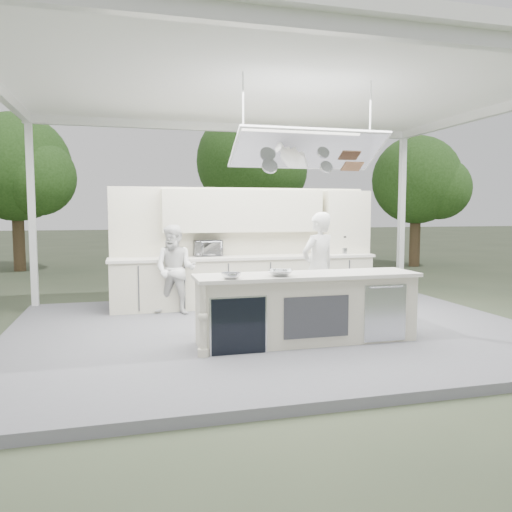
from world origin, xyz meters
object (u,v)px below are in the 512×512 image
object	(u,v)px
demo_island	(306,308)
sous_chef	(175,270)
head_chef	(318,268)
back_counter	(246,281)

from	to	relation	value
demo_island	sous_chef	size ratio (longest dim) A/B	1.98
sous_chef	head_chef	bearing A→B (deg)	-5.54
demo_island	head_chef	distance (m)	1.31
sous_chef	demo_island	bearing A→B (deg)	-31.76
demo_island	back_counter	bearing A→B (deg)	93.63
head_chef	sous_chef	bearing A→B (deg)	-52.56
back_counter	demo_island	bearing A→B (deg)	-86.37
demo_island	head_chef	size ratio (longest dim) A/B	1.74
demo_island	sous_chef	world-z (taller)	sous_chef
back_counter	sous_chef	xyz separation A→B (m)	(-1.37, -0.47, 0.31)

